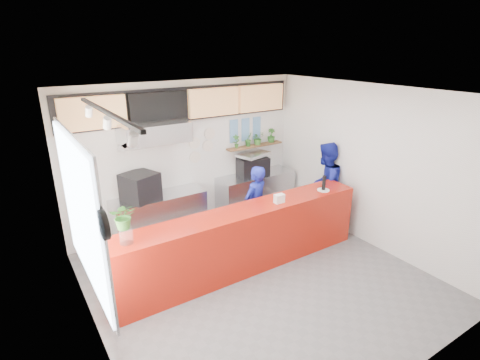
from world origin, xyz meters
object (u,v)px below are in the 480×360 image
pepper_mill (324,183)px  staff_right (325,185)px  panini_oven (140,187)px  espresso_machine (253,166)px  service_counter (245,239)px  staff_center (255,205)px

pepper_mill → staff_right: bearing=42.3°
panini_oven → staff_right: size_ratio=0.32×
espresso_machine → panini_oven: bearing=-170.9°
staff_right → pepper_mill: bearing=27.4°
panini_oven → pepper_mill: (2.81, -1.89, 0.10)m
service_counter → panini_oven: panini_oven is taller
staff_center → pepper_mill: staff_center is taller
panini_oven → espresso_machine: panini_oven is taller
service_counter → staff_right: bearing=12.0°
service_counter → staff_center: size_ratio=2.90×
espresso_machine → staff_right: bearing=-46.2°
espresso_machine → pepper_mill: (0.27, -1.89, 0.15)m
panini_oven → espresso_machine: bearing=-20.9°
staff_center → espresso_machine: bearing=-140.2°
staff_center → staff_right: bearing=157.7°
panini_oven → staff_right: bearing=-41.6°
espresso_machine → service_counter: bearing=-119.0°
pepper_mill → espresso_machine: bearing=98.1°
staff_right → pepper_mill: staff_right is taller
panini_oven → staff_center: 2.17m
panini_oven → espresso_machine: size_ratio=0.89×
staff_center → staff_right: staff_right is taller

